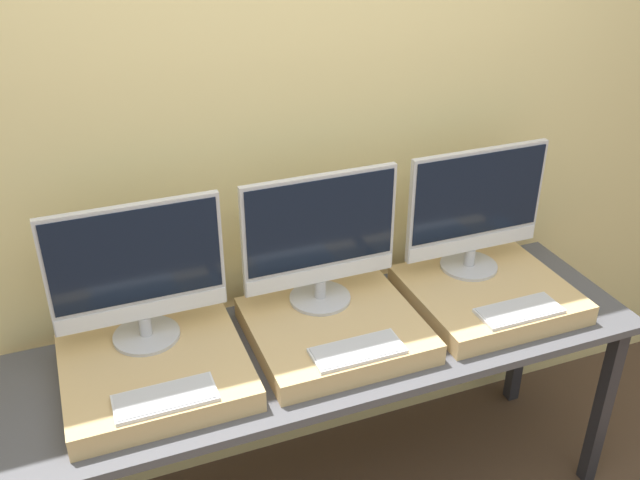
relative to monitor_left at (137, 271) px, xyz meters
name	(u,v)px	position (x,y,z in m)	size (l,w,h in m)	color
wall_back	(294,154)	(0.60, 0.25, 0.20)	(8.00, 0.04, 2.60)	#DBC684
workbench	(335,358)	(0.60, -0.14, -0.40)	(2.10, 0.64, 0.78)	#47474C
wooden_riser_left	(156,372)	(0.00, -0.14, -0.28)	(0.55, 0.51, 0.07)	tan
monitor_left	(137,271)	(0.00, 0.00, 0.00)	(0.53, 0.21, 0.47)	#B2B2B7
keyboard_left	(165,398)	(0.00, -0.32, -0.24)	(0.29, 0.12, 0.01)	silver
wooden_riser_center	(335,330)	(0.60, -0.14, -0.28)	(0.55, 0.51, 0.07)	tan
monitor_center	(320,237)	(0.60, 0.00, 0.00)	(0.53, 0.21, 0.47)	#B2B2B7
keyboard_center	(357,351)	(0.60, -0.32, -0.24)	(0.29, 0.12, 0.01)	silver
wooden_riser_right	(488,294)	(1.19, -0.14, -0.28)	(0.55, 0.51, 0.07)	tan
monitor_right	(476,208)	(1.19, 0.00, 0.00)	(0.53, 0.21, 0.47)	#B2B2B7
keyboard_right	(519,311)	(1.19, -0.32, -0.24)	(0.29, 0.12, 0.01)	silver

